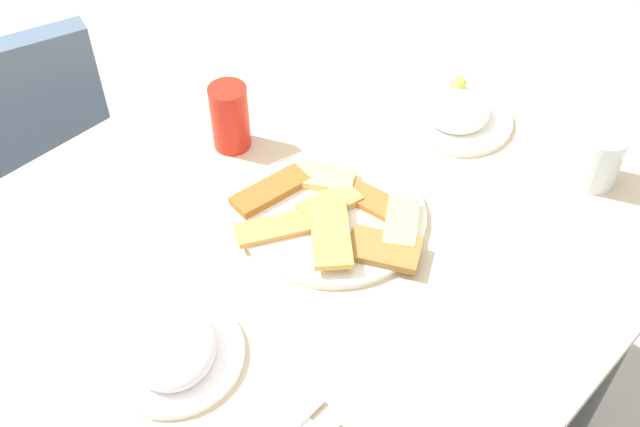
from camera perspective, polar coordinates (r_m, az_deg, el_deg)
The scene contains 7 objects.
dining_table at distance 1.25m, azimuth -0.66°, elevation -4.09°, with size 1.06×0.93×0.77m.
dining_chair at distance 1.80m, azimuth -21.67°, elevation 2.59°, with size 0.53×0.53×0.89m.
pide_platter at distance 1.20m, azimuth 1.09°, elevation -0.05°, with size 0.31×0.33×0.04m.
salad_plate_greens at distance 1.05m, azimuth -11.10°, elevation -10.05°, with size 0.19×0.19×0.05m.
salad_plate_rice at distance 1.40m, azimuth 10.47°, elevation 7.40°, with size 0.20×0.20×0.05m.
soda_can at distance 1.31m, azimuth -6.84°, elevation 7.25°, with size 0.07×0.07×0.12m, color red.
drinking_glass at distance 1.32m, azimuth 20.32°, elevation 3.99°, with size 0.08×0.08×0.10m, color silver.
Camera 1 is at (-0.56, -0.56, 1.66)m, focal length 42.27 mm.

